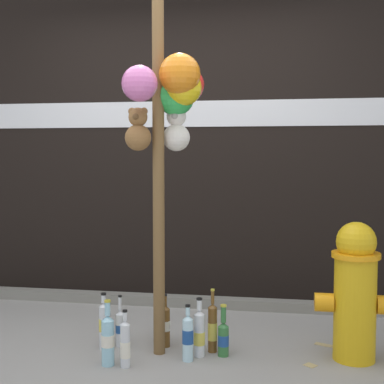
% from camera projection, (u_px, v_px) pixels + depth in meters
% --- Properties ---
extents(ground_plane, '(14.00, 14.00, 0.00)m').
position_uv_depth(ground_plane, '(133.00, 368.00, 3.10)').
color(ground_plane, gray).
extents(building_wall, '(10.00, 0.21, 3.36)m').
position_uv_depth(building_wall, '(185.00, 104.00, 4.67)').
color(building_wall, black).
rests_on(building_wall, ground_plane).
extents(curb_strip, '(8.00, 0.12, 0.08)m').
position_uv_depth(curb_strip, '(176.00, 301.00, 4.37)').
color(curb_strip, slate).
rests_on(curb_strip, ground_plane).
extents(memorial_post, '(0.49, 0.52, 3.05)m').
position_uv_depth(memorial_post, '(168.00, 69.00, 3.20)').
color(memorial_post, brown).
rests_on(memorial_post, ground_plane).
extents(fire_hydrant, '(0.47, 0.29, 0.84)m').
position_uv_depth(fire_hydrant, '(355.00, 291.00, 3.20)').
color(fire_hydrant, gold).
rests_on(fire_hydrant, ground_plane).
extents(bottle_0, '(0.07, 0.07, 0.32)m').
position_uv_depth(bottle_0, '(223.00, 337.00, 3.28)').
color(bottle_0, '#337038').
rests_on(bottle_0, ground_plane).
extents(bottle_1, '(0.08, 0.08, 0.39)m').
position_uv_depth(bottle_1, '(108.00, 339.00, 3.13)').
color(bottle_1, '#93CCE0').
rests_on(bottle_1, ground_plane).
extents(bottle_2, '(0.06, 0.06, 0.36)m').
position_uv_depth(bottle_2, '(104.00, 325.00, 3.39)').
color(bottle_2, silver).
rests_on(bottle_2, ground_plane).
extents(bottle_3, '(0.06, 0.06, 0.35)m').
position_uv_depth(bottle_3, '(165.00, 325.00, 3.44)').
color(bottle_3, brown).
rests_on(bottle_3, ground_plane).
extents(bottle_4, '(0.06, 0.06, 0.34)m').
position_uv_depth(bottle_4, '(125.00, 344.00, 3.11)').
color(bottle_4, silver).
rests_on(bottle_4, ground_plane).
extents(bottle_5, '(0.07, 0.07, 0.36)m').
position_uv_depth(bottle_5, '(199.00, 333.00, 3.27)').
color(bottle_5, silver).
rests_on(bottle_5, ground_plane).
extents(bottle_6, '(0.06, 0.06, 0.40)m').
position_uv_depth(bottle_6, '(213.00, 328.00, 3.35)').
color(bottle_6, brown).
rests_on(bottle_6, ground_plane).
extents(bottle_7, '(0.06, 0.06, 0.42)m').
position_uv_depth(bottle_7, '(162.00, 316.00, 3.54)').
color(bottle_7, brown).
rests_on(bottle_7, ground_plane).
extents(bottle_8, '(0.07, 0.07, 0.34)m').
position_uv_depth(bottle_8, '(188.00, 337.00, 3.20)').
color(bottle_8, '#B2DBEA').
rests_on(bottle_8, ground_plane).
extents(bottle_9, '(0.06, 0.06, 0.34)m').
position_uv_depth(bottle_9, '(120.00, 327.00, 3.44)').
color(bottle_9, silver).
rests_on(bottle_9, ground_plane).
extents(litter_1, '(0.09, 0.09, 0.01)m').
position_uv_depth(litter_1, '(310.00, 365.00, 3.14)').
color(litter_1, tan).
rests_on(litter_1, ground_plane).
extents(litter_2, '(0.14, 0.09, 0.01)m').
position_uv_depth(litter_2, '(325.00, 345.00, 3.47)').
color(litter_2, tan).
rests_on(litter_2, ground_plane).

